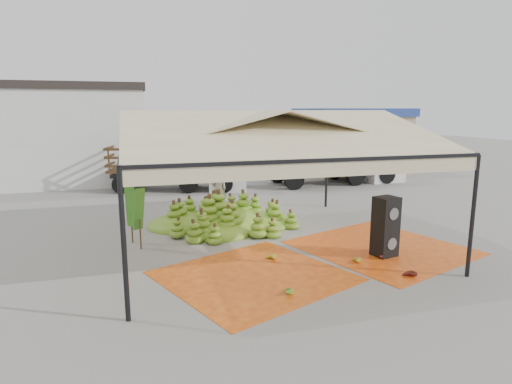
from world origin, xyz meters
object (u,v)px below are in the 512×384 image
object	(u,v)px
banana_heap	(226,210)
speaker_stack	(385,227)
truck_right	(340,154)
vendor	(218,189)
truck_left	(185,162)

from	to	relation	value
banana_heap	speaker_stack	bearing A→B (deg)	-50.63
speaker_stack	truck_right	distance (m)	12.35
speaker_stack	vendor	world-z (taller)	vendor
speaker_stack	vendor	bearing A→B (deg)	104.81
vendor	truck_left	world-z (taller)	truck_left
truck_left	truck_right	size ratio (longest dim) A/B	0.91
truck_left	truck_right	distance (m)	8.59
speaker_stack	truck_right	bearing A→B (deg)	55.06
vendor	speaker_stack	bearing A→B (deg)	105.95
truck_right	vendor	bearing A→B (deg)	-150.67
truck_right	banana_heap	bearing A→B (deg)	-142.02
banana_heap	speaker_stack	size ratio (longest dim) A/B	3.22
banana_heap	truck_right	world-z (taller)	truck_right
vendor	truck_right	distance (m)	9.46
vendor	truck_right	size ratio (longest dim) A/B	0.24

